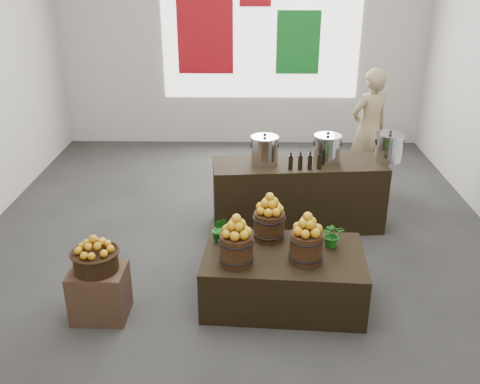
{
  "coord_description": "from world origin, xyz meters",
  "views": [
    {
      "loc": [
        0.12,
        -5.41,
        2.97
      ],
      "look_at": [
        0.03,
        -0.4,
        0.76
      ],
      "focal_mm": 40.0,
      "sensor_mm": 36.0,
      "label": 1
    }
  ],
  "objects_px": {
    "shopper": "(369,129)",
    "stock_pot_right": "(389,148)",
    "crate": "(100,293)",
    "counter": "(298,195)",
    "display_table": "(283,277)",
    "stock_pot_center": "(327,150)",
    "wicker_basket": "(96,261)",
    "stock_pot_left": "(265,151)"
  },
  "relations": [
    {
      "from": "counter",
      "to": "stock_pot_left",
      "type": "height_order",
      "value": "stock_pot_left"
    },
    {
      "from": "crate",
      "to": "display_table",
      "type": "xyz_separation_m",
      "value": [
        1.64,
        0.27,
        0.01
      ]
    },
    {
      "from": "crate",
      "to": "stock_pot_right",
      "type": "relative_size",
      "value": 1.57
    },
    {
      "from": "wicker_basket",
      "to": "stock_pot_right",
      "type": "relative_size",
      "value": 1.26
    },
    {
      "from": "crate",
      "to": "counter",
      "type": "distance_m",
      "value": 2.61
    },
    {
      "from": "wicker_basket",
      "to": "stock_pot_center",
      "type": "height_order",
      "value": "stock_pot_center"
    },
    {
      "from": "crate",
      "to": "shopper",
      "type": "xyz_separation_m",
      "value": [
        2.93,
        3.03,
        0.59
      ]
    },
    {
      "from": "counter",
      "to": "stock_pot_center",
      "type": "relative_size",
      "value": 6.47
    },
    {
      "from": "crate",
      "to": "stock_pot_right",
      "type": "bearing_deg",
      "value": 32.87
    },
    {
      "from": "display_table",
      "to": "stock_pot_center",
      "type": "distance_m",
      "value": 1.79
    },
    {
      "from": "crate",
      "to": "shopper",
      "type": "bearing_deg",
      "value": 45.97
    },
    {
      "from": "crate",
      "to": "shopper",
      "type": "relative_size",
      "value": 0.29
    },
    {
      "from": "crate",
      "to": "display_table",
      "type": "height_order",
      "value": "display_table"
    },
    {
      "from": "wicker_basket",
      "to": "shopper",
      "type": "xyz_separation_m",
      "value": [
        2.93,
        3.03,
        0.26
      ]
    },
    {
      "from": "wicker_basket",
      "to": "stock_pot_center",
      "type": "relative_size",
      "value": 1.26
    },
    {
      "from": "counter",
      "to": "stock_pot_right",
      "type": "xyz_separation_m",
      "value": [
        1.03,
        0.09,
        0.56
      ]
    },
    {
      "from": "display_table",
      "to": "stock_pot_left",
      "type": "height_order",
      "value": "stock_pot_left"
    },
    {
      "from": "wicker_basket",
      "to": "stock_pot_left",
      "type": "xyz_separation_m",
      "value": [
        1.49,
        1.76,
        0.39
      ]
    },
    {
      "from": "stock_pot_left",
      "to": "shopper",
      "type": "relative_size",
      "value": 0.18
    },
    {
      "from": "stock_pot_center",
      "to": "shopper",
      "type": "bearing_deg",
      "value": 59.03
    },
    {
      "from": "crate",
      "to": "stock_pot_center",
      "type": "bearing_deg",
      "value": 39.56
    },
    {
      "from": "wicker_basket",
      "to": "shopper",
      "type": "bearing_deg",
      "value": 45.97
    },
    {
      "from": "display_table",
      "to": "counter",
      "type": "distance_m",
      "value": 1.55
    },
    {
      "from": "wicker_basket",
      "to": "stock_pot_center",
      "type": "xyz_separation_m",
      "value": [
        2.21,
        1.82,
        0.39
      ]
    },
    {
      "from": "stock_pot_center",
      "to": "shopper",
      "type": "relative_size",
      "value": 0.18
    },
    {
      "from": "crate",
      "to": "counter",
      "type": "xyz_separation_m",
      "value": [
        1.89,
        1.79,
        0.16
      ]
    },
    {
      "from": "counter",
      "to": "stock_pot_right",
      "type": "bearing_deg",
      "value": -0.0
    },
    {
      "from": "wicker_basket",
      "to": "stock_pot_right",
      "type": "distance_m",
      "value": 3.5
    },
    {
      "from": "crate",
      "to": "stock_pot_right",
      "type": "xyz_separation_m",
      "value": [
        2.92,
        1.89,
        0.72
      ]
    },
    {
      "from": "stock_pot_right",
      "to": "shopper",
      "type": "height_order",
      "value": "shopper"
    },
    {
      "from": "counter",
      "to": "display_table",
      "type": "bearing_deg",
      "value": -104.64
    },
    {
      "from": "crate",
      "to": "shopper",
      "type": "distance_m",
      "value": 4.26
    },
    {
      "from": "counter",
      "to": "stock_pot_center",
      "type": "distance_m",
      "value": 0.64
    },
    {
      "from": "shopper",
      "to": "stock_pot_right",
      "type": "bearing_deg",
      "value": 62.38
    },
    {
      "from": "counter",
      "to": "stock_pot_right",
      "type": "height_order",
      "value": "stock_pot_right"
    },
    {
      "from": "stock_pot_left",
      "to": "stock_pot_right",
      "type": "xyz_separation_m",
      "value": [
        1.43,
        0.13,
        0.0
      ]
    },
    {
      "from": "stock_pot_center",
      "to": "stock_pot_left",
      "type": "bearing_deg",
      "value": -174.82
    },
    {
      "from": "counter",
      "to": "stock_pot_left",
      "type": "distance_m",
      "value": 0.69
    },
    {
      "from": "counter",
      "to": "shopper",
      "type": "bearing_deg",
      "value": 44.85
    },
    {
      "from": "crate",
      "to": "stock_pot_left",
      "type": "xyz_separation_m",
      "value": [
        1.49,
        1.76,
        0.72
      ]
    },
    {
      "from": "crate",
      "to": "counter",
      "type": "relative_size",
      "value": 0.24
    },
    {
      "from": "wicker_basket",
      "to": "display_table",
      "type": "distance_m",
      "value": 1.69
    }
  ]
}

